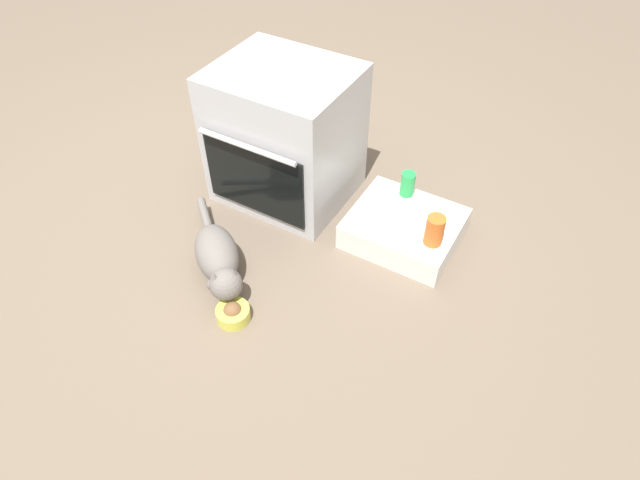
% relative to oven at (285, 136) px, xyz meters
% --- Properties ---
extents(ground, '(8.00, 8.00, 0.00)m').
position_rel_oven_xyz_m(ground, '(-0.05, -0.38, -0.33)').
color(ground, '#6B5B4C').
extents(oven, '(0.61, 0.57, 0.66)m').
position_rel_oven_xyz_m(oven, '(0.00, 0.00, 0.00)').
color(oven, '#B7BABF').
rests_on(oven, ground).
extents(pantry_cabinet, '(0.48, 0.42, 0.13)m').
position_rel_oven_xyz_m(pantry_cabinet, '(0.65, -0.03, -0.26)').
color(pantry_cabinet, white).
rests_on(pantry_cabinet, ground).
extents(food_bowl, '(0.14, 0.14, 0.09)m').
position_rel_oven_xyz_m(food_bowl, '(0.25, -0.79, -0.29)').
color(food_bowl, '#D1D14C').
rests_on(food_bowl, ground).
extents(cat, '(0.53, 0.47, 0.20)m').
position_rel_oven_xyz_m(cat, '(0.06, -0.63, -0.22)').
color(cat, slate).
rests_on(cat, ground).
extents(sauce_jar, '(0.08, 0.08, 0.14)m').
position_rel_oven_xyz_m(sauce_jar, '(0.81, -0.11, -0.13)').
color(sauce_jar, '#D16023').
rests_on(sauce_jar, pantry_cabinet).
extents(soda_can, '(0.07, 0.07, 0.12)m').
position_rel_oven_xyz_m(soda_can, '(0.58, 0.12, -0.14)').
color(soda_can, green).
rests_on(soda_can, pantry_cabinet).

